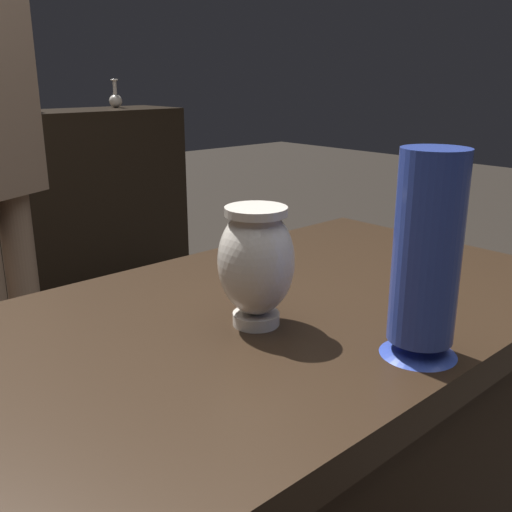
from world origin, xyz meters
TOP-DOWN VIEW (x-y plane):
  - vase_centerpiece at (-0.03, -0.03)m, footprint 0.11×0.11m
  - vase_tall_behind at (0.06, -0.25)m, footprint 0.10×0.10m
  - shelf_vase_far_right at (1.04, 2.25)m, footprint 0.07×0.07m
  - shelf_vase_right at (0.52, 2.21)m, footprint 0.12×0.12m

SIDE VIEW (x-z plane):
  - vase_centerpiece at x=-0.03m, z-range 0.81..0.99m
  - vase_tall_behind at x=0.06m, z-range 0.80..1.07m
  - shelf_vase_far_right at x=1.04m, z-range 0.96..1.11m
  - shelf_vase_right at x=0.52m, z-range 1.00..1.22m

